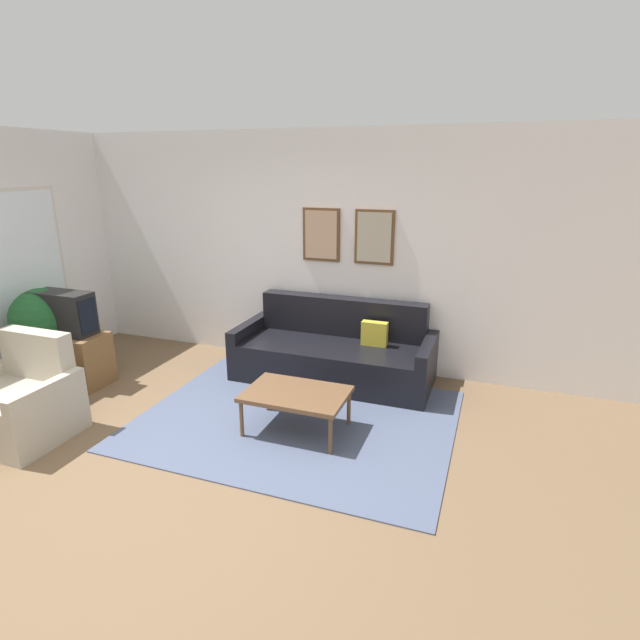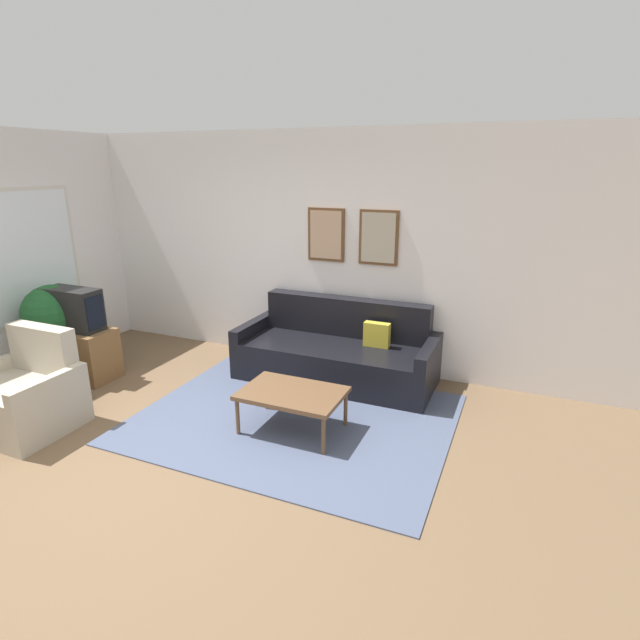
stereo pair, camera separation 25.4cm
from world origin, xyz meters
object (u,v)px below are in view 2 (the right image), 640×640
at_px(coffee_table, 292,395).
at_px(tv, 73,309).
at_px(armchair, 25,397).
at_px(couch, 337,354).
at_px(potted_plant_tall, 54,316).

height_order(coffee_table, tv, tv).
height_order(tv, armchair, tv).
distance_m(coffee_table, armchair, 2.44).
xyz_separation_m(coffee_table, tv, (-2.75, 0.15, 0.45)).
bearing_deg(couch, tv, -157.88).
height_order(tv, potted_plant_tall, potted_plant_tall).
distance_m(coffee_table, potted_plant_tall, 3.04).
bearing_deg(coffee_table, couch, 92.27).
relative_size(couch, armchair, 2.43).
bearing_deg(tv, couch, 22.12).
height_order(couch, tv, tv).
distance_m(couch, coffee_table, 1.24).
height_order(couch, potted_plant_tall, potted_plant_tall).
bearing_deg(coffee_table, armchair, -158.54).
height_order(coffee_table, potted_plant_tall, potted_plant_tall).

